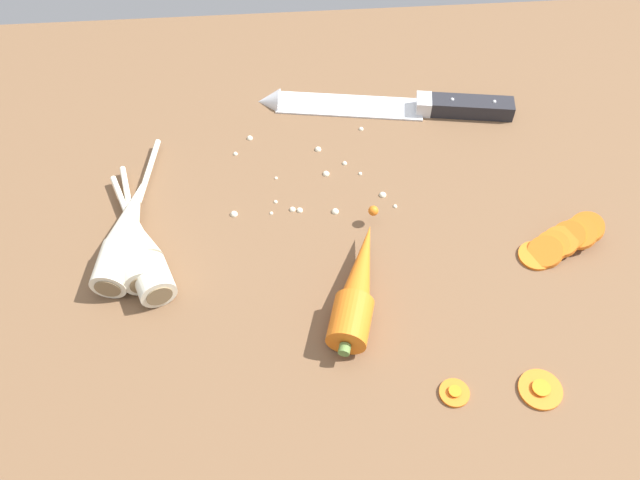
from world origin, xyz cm
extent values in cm
cube|color=brown|center=(0.00, 0.00, -2.00)|extent=(120.00, 90.00, 4.00)
cube|color=silver|center=(5.91, 21.96, 0.25)|extent=(20.44, 7.47, 0.50)
cone|color=silver|center=(-5.16, 23.71, 0.25)|extent=(3.58, 4.38, 3.96)
cube|color=silver|center=(15.78, 20.39, 1.10)|extent=(2.44, 3.22, 2.20)
cube|color=#232328|center=(22.20, 19.38, 1.10)|extent=(11.30, 4.49, 2.20)
sphere|color=silver|center=(19.44, 19.81, 2.20)|extent=(0.50, 0.50, 0.50)
sphere|color=silver|center=(24.97, 18.94, 2.20)|extent=(0.50, 0.50, 0.50)
cylinder|color=orange|center=(2.27, -13.19, 2.10)|extent=(5.52, 6.30, 4.20)
cone|color=orange|center=(4.05, -7.03, 2.10)|extent=(7.39, 13.42, 3.99)
sphere|color=orange|center=(6.47, 1.35, 2.10)|extent=(1.20, 1.20, 1.20)
cylinder|color=#5B7F3D|center=(1.36, -16.33, 2.10)|extent=(1.43, 1.29, 1.20)
cylinder|color=silver|center=(-18.34, -6.36, 2.00)|extent=(5.40, 5.75, 4.00)
cone|color=silver|center=(-20.66, -0.40, 2.00)|extent=(6.52, 9.01, 3.80)
cylinder|color=silver|center=(-23.04, 5.71, 1.10)|extent=(3.87, 8.51, 0.70)
cylinder|color=#7A6647|center=(-17.50, -8.51, 2.00)|extent=(2.72, 1.30, 2.80)
cylinder|color=silver|center=(-22.65, -4.44, 2.00)|extent=(4.76, 5.99, 4.00)
cone|color=silver|center=(-21.53, 3.05, 2.00)|extent=(5.19, 10.15, 3.80)
cylinder|color=silver|center=(-20.38, 10.73, 1.10)|extent=(2.24, 10.48, 0.70)
cylinder|color=#7A6647|center=(-23.06, -7.14, 2.00)|extent=(2.81, 0.71, 2.80)
cylinder|color=silver|center=(-19.84, -4.78, 2.00)|extent=(4.91, 5.21, 4.00)
cone|color=silver|center=(-21.25, 1.18, 2.00)|extent=(5.50, 8.50, 3.80)
cylinder|color=silver|center=(-22.69, 7.29, 1.10)|extent=(2.63, 8.42, 0.70)
cylinder|color=#7A6647|center=(-19.33, -6.93, 2.00)|extent=(2.79, 0.94, 2.80)
cylinder|color=orange|center=(24.38, -5.10, 0.35)|extent=(3.99, 3.99, 0.70)
cylinder|color=orange|center=(25.41, -4.95, 0.60)|extent=(4.10, 3.96, 2.60)
cylinder|color=orange|center=(26.39, -4.32, 0.84)|extent=(3.88, 3.76, 2.21)
cylinder|color=orange|center=(27.31, -4.00, 1.09)|extent=(4.02, 3.93, 1.96)
cylinder|color=orange|center=(28.38, -3.47, 1.33)|extent=(3.88, 3.74, 2.66)
cylinder|color=orange|center=(29.60, -3.32, 1.57)|extent=(4.13, 4.00, 2.52)
cylinder|color=orange|center=(30.55, -2.77, 1.82)|extent=(4.06, 3.93, 2.57)
cylinder|color=orange|center=(20.33, -21.19, 0.35)|extent=(4.35, 4.35, 0.70)
cylinder|color=orange|center=(20.33, -21.19, 0.62)|extent=(1.83, 1.83, 0.16)
cylinder|color=orange|center=(11.81, -20.89, 0.35)|extent=(3.02, 3.02, 0.70)
cylinder|color=orange|center=(11.81, -20.89, 0.62)|extent=(1.27, 1.27, 0.16)
sphere|color=beige|center=(-2.01, 3.78, 0.38)|extent=(0.76, 0.76, 0.76)
sphere|color=beige|center=(-2.88, 3.98, 0.38)|extent=(0.75, 0.75, 0.75)
sphere|color=beige|center=(-5.44, 3.59, 0.23)|extent=(0.46, 0.46, 0.46)
sphere|color=beige|center=(5.93, 9.24, 0.25)|extent=(0.50, 0.50, 0.50)
sphere|color=beige|center=(8.26, 5.46, 0.44)|extent=(0.87, 0.87, 0.87)
sphere|color=beige|center=(0.94, 13.92, 0.42)|extent=(0.84, 0.84, 0.84)
sphere|color=beige|center=(-7.87, 16.69, 0.39)|extent=(0.78, 0.78, 0.78)
sphere|color=beige|center=(1.63, 9.52, 0.43)|extent=(0.85, 0.85, 0.85)
sphere|color=beige|center=(6.97, 17.33, 0.32)|extent=(0.64, 0.64, 0.64)
sphere|color=beige|center=(-9.89, 3.77, 0.45)|extent=(0.89, 0.89, 0.89)
sphere|color=beige|center=(9.53, 3.55, 0.26)|extent=(0.53, 0.53, 0.53)
sphere|color=beige|center=(-9.75, 13.93, 0.30)|extent=(0.60, 0.60, 0.60)
sphere|color=beige|center=(4.14, 11.18, 0.31)|extent=(0.63, 0.63, 0.63)
sphere|color=beige|center=(2.22, 3.26, 0.44)|extent=(0.88, 0.88, 0.88)
sphere|color=beige|center=(-4.67, 9.29, 0.21)|extent=(0.42, 0.42, 0.42)
sphere|color=beige|center=(-4.86, 5.36, 0.25)|extent=(0.49, 0.49, 0.49)
camera|label=1|loc=(-3.43, -47.23, 60.50)|focal=36.93mm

